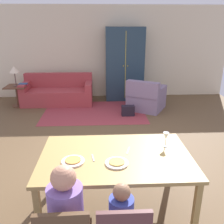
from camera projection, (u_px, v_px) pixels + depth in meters
The scene contains 20 objects.
ground_plane at pixel (111, 141), 4.81m from camera, with size 7.44×6.43×0.02m, color brown.
back_wall at pixel (106, 53), 7.42m from camera, with size 7.44×0.10×2.70m, color beige.
dining_table at pixel (116, 160), 2.79m from camera, with size 1.70×1.08×0.76m.
plate_near_man at pixel (73, 161), 2.63m from camera, with size 0.25×0.25×0.02m, color silver.
pizza_near_man at pixel (73, 160), 2.62m from camera, with size 0.17×0.17×0.01m, color gold.
plate_near_child at pixel (117, 163), 2.59m from camera, with size 0.25×0.25×0.02m, color white.
pizza_near_child at pixel (117, 162), 2.59m from camera, with size 0.17×0.17×0.01m, color gold.
wine_glass at pixel (166, 137), 2.92m from camera, with size 0.07×0.07×0.19m.
fork at pixel (93, 158), 2.71m from camera, with size 0.02×0.15×0.01m, color silver.
knife at pixel (128, 150), 2.87m from camera, with size 0.01×0.17×0.01m, color silver.
person_man at pixel (68, 223), 2.15m from camera, with size 0.30×0.40×1.11m.
area_rug at pixel (94, 112), 6.37m from camera, with size 2.60×1.80×0.01m, color #91323A.
couch at pixel (58, 93), 7.03m from camera, with size 1.96×0.86×0.82m.
armchair at pixel (146, 98), 6.47m from camera, with size 1.17×1.17×0.82m.
armoire at pixel (125, 64), 7.18m from camera, with size 1.10×0.59×2.10m.
side_table at pixel (17, 93), 6.71m from camera, with size 0.56×0.56×0.58m.
table_lamp at pixel (14, 70), 6.49m from camera, with size 0.26×0.26×0.54m.
book_lower at pixel (24, 85), 6.70m from camera, with size 0.22×0.16×0.03m, color #A52135.
book_upper at pixel (23, 84), 6.68m from camera, with size 0.22×0.16×0.03m, color #315287.
handbag at pixel (128, 111), 6.08m from camera, with size 0.32×0.16×0.26m, color black.
Camera 1 is at (-0.19, -3.72, 2.16)m, focal length 39.16 mm.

